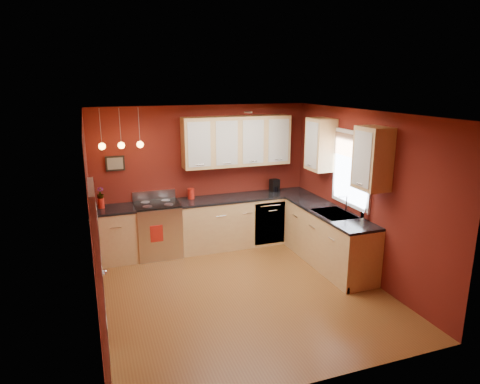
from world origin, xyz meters
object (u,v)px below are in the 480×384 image
object	(u,v)px
coffee_maker	(275,186)
red_canister	(191,194)
soap_pump	(365,214)
sink	(334,215)
gas_range	(158,229)

from	to	relation	value
coffee_maker	red_canister	bearing A→B (deg)	167.15
red_canister	soap_pump	xyz separation A→B (m)	(2.23, -2.09, 0.00)
red_canister	coffee_maker	world-z (taller)	coffee_maker
coffee_maker	sink	bearing A→B (deg)	-90.27
sink	red_canister	size ratio (longest dim) A/B	3.66
gas_range	coffee_maker	bearing A→B (deg)	2.84
sink	red_canister	world-z (taller)	sink
sink	red_canister	distance (m)	2.57
soap_pump	coffee_maker	bearing A→B (deg)	105.71
gas_range	soap_pump	distance (m)	3.52
red_canister	coffee_maker	distance (m)	1.65
gas_range	coffee_maker	xyz separation A→B (m)	(2.29, 0.11, 0.57)
sink	soap_pump	size ratio (longest dim) A/B	3.55
gas_range	sink	bearing A→B (deg)	-29.78
sink	soap_pump	xyz separation A→B (m)	(0.25, -0.46, 0.12)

